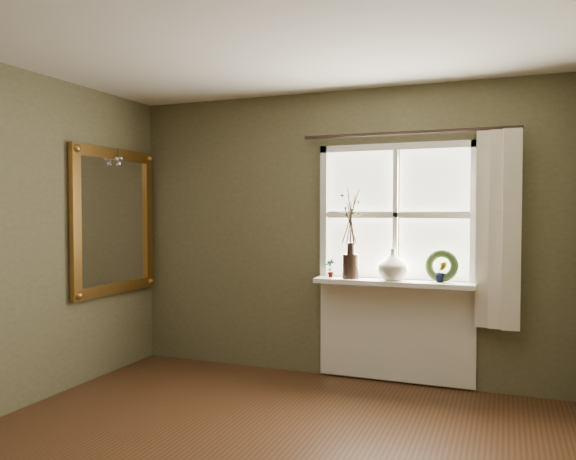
{
  "coord_description": "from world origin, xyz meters",
  "views": [
    {
      "loc": [
        1.45,
        -2.67,
        1.52
      ],
      "look_at": [
        -0.19,
        1.55,
        1.36
      ],
      "focal_mm": 35.0,
      "sensor_mm": 36.0,
      "label": 1
    }
  ],
  "objects_px": {
    "cream_vase": "(393,264)",
    "wreath": "(442,269)",
    "dark_jug": "(351,266)",
    "gilt_mirror": "(115,221)"
  },
  "relations": [
    {
      "from": "cream_vase",
      "to": "wreath",
      "type": "bearing_deg",
      "value": 5.68
    },
    {
      "from": "dark_jug",
      "to": "gilt_mirror",
      "type": "bearing_deg",
      "value": -166.95
    },
    {
      "from": "dark_jug",
      "to": "cream_vase",
      "type": "height_order",
      "value": "cream_vase"
    },
    {
      "from": "cream_vase",
      "to": "wreath",
      "type": "relative_size",
      "value": 0.98
    },
    {
      "from": "dark_jug",
      "to": "gilt_mirror",
      "type": "distance_m",
      "value": 2.23
    },
    {
      "from": "dark_jug",
      "to": "gilt_mirror",
      "type": "xyz_separation_m",
      "value": [
        -2.14,
        -0.5,
        0.39
      ]
    },
    {
      "from": "cream_vase",
      "to": "gilt_mirror",
      "type": "xyz_separation_m",
      "value": [
        -2.51,
        -0.5,
        0.37
      ]
    },
    {
      "from": "wreath",
      "to": "gilt_mirror",
      "type": "bearing_deg",
      "value": -163.92
    },
    {
      "from": "gilt_mirror",
      "to": "wreath",
      "type": "bearing_deg",
      "value": 10.43
    },
    {
      "from": "wreath",
      "to": "cream_vase",
      "type": "bearing_deg",
      "value": -168.67
    }
  ]
}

